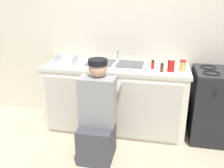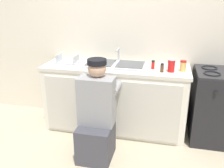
{
  "view_description": "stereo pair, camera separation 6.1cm",
  "coord_description": "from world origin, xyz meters",
  "px_view_note": "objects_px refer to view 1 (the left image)",
  "views": [
    {
      "loc": [
        0.58,
        -2.68,
        1.73
      ],
      "look_at": [
        0.0,
        0.1,
        0.69
      ],
      "focal_mm": 40.0,
      "sensor_mm": 36.0,
      "label": 1
    },
    {
      "loc": [
        0.64,
        -2.67,
        1.73
      ],
      "look_at": [
        0.0,
        0.1,
        0.69
      ],
      "focal_mm": 40.0,
      "sensor_mm": 36.0,
      "label": 2
    }
  ],
  "objects_px": {
    "spice_bottle_pepper": "(162,68)",
    "spice_bottle_red": "(153,65)",
    "sink_double_basin": "(115,64)",
    "plumber_person": "(97,119)",
    "stove_range": "(217,105)",
    "condiment_jar": "(183,65)",
    "soda_cup_red": "(171,65)",
    "dish_rack_tray": "(67,61)"
  },
  "relations": [
    {
      "from": "stove_range",
      "to": "condiment_jar",
      "type": "height_order",
      "value": "condiment_jar"
    },
    {
      "from": "plumber_person",
      "to": "spice_bottle_pepper",
      "type": "relative_size",
      "value": 10.52
    },
    {
      "from": "condiment_jar",
      "to": "spice_bottle_red",
      "type": "bearing_deg",
      "value": 177.19
    },
    {
      "from": "spice_bottle_red",
      "to": "dish_rack_tray",
      "type": "bearing_deg",
      "value": 178.54
    },
    {
      "from": "sink_double_basin",
      "to": "stove_range",
      "type": "relative_size",
      "value": 0.9
    },
    {
      "from": "condiment_jar",
      "to": "plumber_person",
      "type": "bearing_deg",
      "value": -144.4
    },
    {
      "from": "plumber_person",
      "to": "spice_bottle_red",
      "type": "relative_size",
      "value": 10.52
    },
    {
      "from": "soda_cup_red",
      "to": "condiment_jar",
      "type": "height_order",
      "value": "soda_cup_red"
    },
    {
      "from": "soda_cup_red",
      "to": "spice_bottle_red",
      "type": "bearing_deg",
      "value": 161.3
    },
    {
      "from": "sink_double_basin",
      "to": "soda_cup_red",
      "type": "bearing_deg",
      "value": -8.57
    },
    {
      "from": "dish_rack_tray",
      "to": "spice_bottle_red",
      "type": "xyz_separation_m",
      "value": [
        1.11,
        -0.03,
        0.03
      ]
    },
    {
      "from": "stove_range",
      "to": "spice_bottle_red",
      "type": "height_order",
      "value": "spice_bottle_red"
    },
    {
      "from": "spice_bottle_pepper",
      "to": "spice_bottle_red",
      "type": "xyz_separation_m",
      "value": [
        -0.11,
        0.11,
        0.0
      ]
    },
    {
      "from": "plumber_person",
      "to": "spice_bottle_red",
      "type": "bearing_deg",
      "value": 50.62
    },
    {
      "from": "soda_cup_red",
      "to": "dish_rack_tray",
      "type": "bearing_deg",
      "value": 175.65
    },
    {
      "from": "spice_bottle_pepper",
      "to": "condiment_jar",
      "type": "relative_size",
      "value": 0.82
    },
    {
      "from": "sink_double_basin",
      "to": "condiment_jar",
      "type": "distance_m",
      "value": 0.82
    },
    {
      "from": "sink_double_basin",
      "to": "condiment_jar",
      "type": "height_order",
      "value": "sink_double_basin"
    },
    {
      "from": "spice_bottle_red",
      "to": "soda_cup_red",
      "type": "height_order",
      "value": "soda_cup_red"
    },
    {
      "from": "spice_bottle_pepper",
      "to": "condiment_jar",
      "type": "bearing_deg",
      "value": 21.05
    },
    {
      "from": "plumber_person",
      "to": "dish_rack_tray",
      "type": "relative_size",
      "value": 3.94
    },
    {
      "from": "spice_bottle_red",
      "to": "stove_range",
      "type": "bearing_deg",
      "value": 2.01
    },
    {
      "from": "soda_cup_red",
      "to": "spice_bottle_pepper",
      "type": "bearing_deg",
      "value": -160.81
    },
    {
      "from": "spice_bottle_pepper",
      "to": "soda_cup_red",
      "type": "relative_size",
      "value": 0.69
    },
    {
      "from": "stove_range",
      "to": "sink_double_basin",
      "type": "bearing_deg",
      "value": 179.9
    },
    {
      "from": "sink_double_basin",
      "to": "plumber_person",
      "type": "xyz_separation_m",
      "value": [
        -0.06,
        -0.68,
        -0.43
      ]
    },
    {
      "from": "sink_double_basin",
      "to": "stove_range",
      "type": "bearing_deg",
      "value": -0.1
    },
    {
      "from": "condiment_jar",
      "to": "sink_double_basin",
      "type": "bearing_deg",
      "value": 176.68
    },
    {
      "from": "stove_range",
      "to": "plumber_person",
      "type": "xyz_separation_m",
      "value": [
        -1.33,
        -0.67,
        0.02
      ]
    },
    {
      "from": "sink_double_basin",
      "to": "plumber_person",
      "type": "relative_size",
      "value": 0.72
    },
    {
      "from": "stove_range",
      "to": "dish_rack_tray",
      "type": "bearing_deg",
      "value": 179.99
    },
    {
      "from": "sink_double_basin",
      "to": "spice_bottle_red",
      "type": "relative_size",
      "value": 7.62
    },
    {
      "from": "spice_bottle_pepper",
      "to": "plumber_person",
      "type": "bearing_deg",
      "value": -140.05
    },
    {
      "from": "sink_double_basin",
      "to": "condiment_jar",
      "type": "xyz_separation_m",
      "value": [
        0.82,
        -0.05,
        0.05
      ]
    },
    {
      "from": "plumber_person",
      "to": "soda_cup_red",
      "type": "xyz_separation_m",
      "value": [
        0.74,
        0.57,
        0.48
      ]
    },
    {
      "from": "dish_rack_tray",
      "to": "soda_cup_red",
      "type": "relative_size",
      "value": 1.84
    },
    {
      "from": "spice_bottle_pepper",
      "to": "spice_bottle_red",
      "type": "height_order",
      "value": "same"
    },
    {
      "from": "dish_rack_tray",
      "to": "condiment_jar",
      "type": "height_order",
      "value": "condiment_jar"
    },
    {
      "from": "sink_double_basin",
      "to": "spice_bottle_red",
      "type": "bearing_deg",
      "value": -3.7
    },
    {
      "from": "sink_double_basin",
      "to": "plumber_person",
      "type": "distance_m",
      "value": 0.8
    },
    {
      "from": "soda_cup_red",
      "to": "stove_range",
      "type": "bearing_deg",
      "value": 9.71
    },
    {
      "from": "dish_rack_tray",
      "to": "stove_range",
      "type": "bearing_deg",
      "value": -0.01
    }
  ]
}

